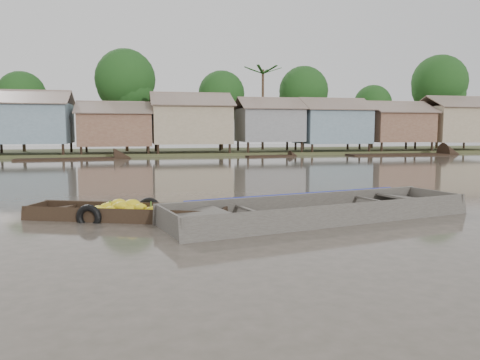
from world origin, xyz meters
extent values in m
plane|color=#474136|center=(0.00, 0.00, 0.00)|extent=(120.00, 120.00, 0.00)
cube|color=#384723|center=(0.00, 33.00, 0.00)|extent=(120.00, 12.00, 0.50)
cube|color=slate|center=(-10.50, 29.50, 2.70)|extent=(6.20, 5.20, 3.20)
cube|color=brown|center=(-10.50, 28.10, 4.75)|extent=(6.60, 3.02, 1.28)
cube|color=brown|center=(-10.50, 30.90, 4.75)|extent=(6.60, 3.02, 1.28)
cube|color=brown|center=(-3.80, 29.50, 2.20)|extent=(5.80, 4.60, 2.70)
cube|color=brown|center=(-3.80, 28.26, 4.00)|extent=(6.20, 2.67, 1.14)
cube|color=brown|center=(-3.80, 30.74, 4.00)|extent=(6.20, 2.67, 1.14)
cube|color=#9C8A6C|center=(2.50, 29.50, 2.65)|extent=(6.50, 5.30, 3.30)
cube|color=brown|center=(2.50, 28.07, 4.75)|extent=(6.90, 3.08, 1.31)
cube|color=brown|center=(2.50, 30.93, 4.75)|extent=(6.90, 3.08, 1.31)
cube|color=gray|center=(9.50, 29.50, 2.60)|extent=(5.40, 4.70, 2.90)
cube|color=brown|center=(9.50, 28.23, 4.50)|extent=(5.80, 2.73, 1.17)
cube|color=brown|center=(9.50, 30.77, 4.50)|extent=(5.80, 2.73, 1.17)
cube|color=slate|center=(15.50, 29.50, 2.50)|extent=(6.00, 5.00, 3.10)
cube|color=brown|center=(15.50, 28.15, 4.50)|extent=(6.40, 2.90, 1.24)
cube|color=brown|center=(15.50, 30.85, 4.50)|extent=(6.40, 2.90, 1.24)
cube|color=brown|center=(22.00, 29.50, 2.45)|extent=(5.70, 4.90, 2.80)
cube|color=brown|center=(22.00, 28.18, 4.30)|extent=(6.10, 2.85, 1.21)
cube|color=brown|center=(22.00, 30.82, 4.30)|extent=(6.10, 2.85, 1.21)
cube|color=#9C8A6C|center=(28.50, 29.50, 2.70)|extent=(6.30, 5.10, 3.40)
cube|color=brown|center=(28.50, 28.12, 4.85)|extent=(6.70, 2.96, 1.26)
cube|color=brown|center=(28.50, 30.88, 4.85)|extent=(6.70, 2.96, 1.26)
cylinder|color=#473323|center=(-12.00, 34.00, 2.45)|extent=(0.28, 0.28, 4.90)
sphere|color=black|center=(-12.00, 34.00, 5.25)|extent=(4.20, 4.20, 4.20)
cylinder|color=#473323|center=(-3.00, 33.00, 3.15)|extent=(0.28, 0.28, 6.30)
sphere|color=black|center=(-3.00, 33.00, 6.75)|extent=(5.40, 5.40, 5.40)
cylinder|color=#473323|center=(6.00, 34.00, 2.62)|extent=(0.28, 0.28, 5.25)
sphere|color=black|center=(6.00, 34.00, 5.62)|extent=(4.50, 4.50, 4.50)
cylinder|color=#473323|center=(14.00, 33.00, 2.80)|extent=(0.28, 0.28, 5.60)
sphere|color=black|center=(14.00, 33.00, 6.00)|extent=(4.80, 4.80, 4.80)
cylinder|color=#473323|center=(22.00, 34.00, 2.27)|extent=(0.28, 0.28, 4.55)
sphere|color=black|center=(22.00, 34.00, 4.88)|extent=(3.90, 3.90, 3.90)
cylinder|color=#473323|center=(29.00, 33.00, 3.32)|extent=(0.28, 0.28, 6.65)
sphere|color=black|center=(29.00, 33.00, 7.12)|extent=(5.70, 5.70, 5.70)
cylinder|color=#473323|center=(10.00, 33.50, 4.00)|extent=(0.24, 0.24, 8.00)
cube|color=black|center=(-2.33, 0.58, -0.08)|extent=(4.88, 2.64, 0.08)
cube|color=black|center=(-2.14, 1.08, 0.11)|extent=(4.69, 1.94, 0.46)
cube|color=black|center=(-2.52, 0.09, 0.11)|extent=(4.69, 1.94, 0.46)
cube|color=black|center=(-0.06, -0.30, 0.11)|extent=(0.45, 1.03, 0.44)
cube|color=black|center=(-0.45, -0.15, 0.16)|extent=(1.13, 1.18, 0.18)
cube|color=black|center=(-4.60, 1.47, 0.11)|extent=(0.45, 1.03, 0.44)
cube|color=black|center=(-4.21, 1.31, 0.16)|extent=(1.13, 1.18, 0.18)
cube|color=black|center=(-3.42, 1.01, 0.20)|extent=(0.47, 1.00, 0.05)
cube|color=black|center=(-1.24, 0.16, 0.20)|extent=(0.47, 1.00, 0.05)
ellipsoid|color=gold|center=(-2.40, 0.80, 0.26)|extent=(0.42, 0.36, 0.22)
ellipsoid|color=gold|center=(-3.01, 0.57, 0.16)|extent=(0.46, 0.40, 0.24)
ellipsoid|color=gold|center=(-1.66, -0.01, 0.14)|extent=(0.39, 0.33, 0.20)
ellipsoid|color=gold|center=(-2.46, 0.49, 0.34)|extent=(0.45, 0.38, 0.23)
ellipsoid|color=gold|center=(-2.00, 0.30, 0.32)|extent=(0.37, 0.31, 0.19)
ellipsoid|color=gold|center=(-2.70, 0.48, 0.25)|extent=(0.36, 0.31, 0.19)
ellipsoid|color=gold|center=(-2.24, 0.38, 0.26)|extent=(0.41, 0.35, 0.21)
ellipsoid|color=gold|center=(-2.47, 0.91, 0.27)|extent=(0.37, 0.32, 0.19)
ellipsoid|color=gold|center=(-2.30, 0.48, 0.29)|extent=(0.42, 0.36, 0.22)
ellipsoid|color=gold|center=(-2.97, 0.56, 0.14)|extent=(0.46, 0.39, 0.24)
ellipsoid|color=gold|center=(-2.53, 0.71, 0.37)|extent=(0.45, 0.38, 0.23)
ellipsoid|color=gold|center=(-2.37, 0.84, 0.23)|extent=(0.38, 0.33, 0.20)
ellipsoid|color=gold|center=(-1.76, 0.22, 0.23)|extent=(0.43, 0.37, 0.23)
ellipsoid|color=gold|center=(-2.48, 0.76, 0.27)|extent=(0.42, 0.35, 0.22)
ellipsoid|color=gold|center=(-2.05, 0.42, 0.30)|extent=(0.43, 0.37, 0.23)
ellipsoid|color=gold|center=(-3.11, 0.84, 0.12)|extent=(0.37, 0.31, 0.19)
ellipsoid|color=gold|center=(-1.97, 0.80, 0.19)|extent=(0.39, 0.33, 0.20)
ellipsoid|color=gold|center=(-3.00, 0.66, 0.19)|extent=(0.47, 0.40, 0.25)
ellipsoid|color=gold|center=(-2.01, 0.78, 0.20)|extent=(0.41, 0.35, 0.21)
ellipsoid|color=gold|center=(-2.28, 0.65, 0.35)|extent=(0.36, 0.31, 0.19)
ellipsoid|color=gold|center=(-2.36, 0.28, 0.16)|extent=(0.38, 0.32, 0.20)
ellipsoid|color=gold|center=(-3.05, 0.98, 0.18)|extent=(0.43, 0.37, 0.22)
ellipsoid|color=gold|center=(-3.03, 0.82, 0.20)|extent=(0.47, 0.40, 0.25)
ellipsoid|color=gold|center=(-2.53, 0.59, 0.30)|extent=(0.44, 0.37, 0.23)
ellipsoid|color=gold|center=(-2.33, 0.70, 0.29)|extent=(0.45, 0.38, 0.23)
ellipsoid|color=gold|center=(-2.93, 0.62, 0.20)|extent=(0.42, 0.36, 0.22)
ellipsoid|color=gold|center=(-1.71, 0.60, 0.17)|extent=(0.41, 0.35, 0.21)
ellipsoid|color=gold|center=(-2.83, 0.84, 0.27)|extent=(0.40, 0.34, 0.21)
ellipsoid|color=gold|center=(-3.16, 0.59, 0.10)|extent=(0.38, 0.32, 0.20)
ellipsoid|color=gold|center=(-1.60, 0.50, 0.21)|extent=(0.46, 0.39, 0.24)
ellipsoid|color=gold|center=(-2.73, 0.79, 0.29)|extent=(0.47, 0.40, 0.25)
ellipsoid|color=gold|center=(-2.21, 0.50, 0.37)|extent=(0.48, 0.41, 0.25)
cylinder|color=#3F6626|center=(-2.74, 0.74, 0.37)|extent=(0.04, 0.04, 0.16)
cylinder|color=#3F6626|center=(-2.16, 0.52, 0.37)|extent=(0.04, 0.04, 0.16)
cylinder|color=#3F6626|center=(-1.75, 0.36, 0.37)|extent=(0.04, 0.04, 0.16)
torus|color=black|center=(-1.78, 1.01, 0.13)|extent=(0.67, 0.39, 0.66)
torus|color=black|center=(-3.21, 0.28, 0.13)|extent=(0.64, 0.38, 0.63)
cube|color=#3E3934|center=(2.33, -0.43, -0.08)|extent=(7.90, 3.35, 0.08)
cube|color=#3E3934|center=(2.12, 0.49, 0.19)|extent=(7.73, 1.93, 0.63)
cube|color=#3E3934|center=(2.54, -1.35, 0.19)|extent=(7.73, 1.93, 0.63)
cube|color=#3E3934|center=(6.09, 0.43, 0.19)|extent=(0.49, 1.89, 0.60)
cube|color=#3E3934|center=(5.44, 0.28, 0.27)|extent=(1.68, 1.92, 0.25)
cube|color=#3E3934|center=(-1.44, -1.29, 0.19)|extent=(0.49, 1.89, 0.60)
cube|color=#3E3934|center=(-0.78, -1.14, 0.27)|extent=(1.68, 1.92, 0.25)
cube|color=#3E3934|center=(0.53, -0.84, 0.32)|extent=(0.51, 1.83, 0.05)
cube|color=#3E3934|center=(4.13, -0.02, 0.32)|extent=(0.51, 1.83, 0.05)
cube|color=#665E54|center=(2.33, -0.43, -0.03)|extent=(6.07, 2.79, 0.02)
cube|color=#0E198E|center=(2.10, 0.55, 0.44)|extent=(6.24, 1.52, 0.16)
torus|color=olive|center=(4.51, -0.25, 0.00)|extent=(0.44, 0.44, 0.06)
torus|color=olive|center=(4.51, -0.25, 0.04)|extent=(0.36, 0.36, 0.06)
cube|color=black|center=(19.93, 25.21, -0.05)|extent=(9.12, 2.30, 0.35)
cube|color=black|center=(-7.10, 24.88, -0.05)|extent=(7.29, 2.18, 0.35)
cube|color=black|center=(8.42, 25.41, -0.05)|extent=(4.01, 1.39, 0.35)
camera|label=1|loc=(-2.04, -11.13, 2.19)|focal=35.00mm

